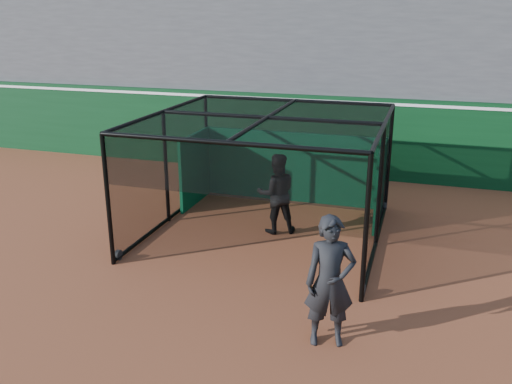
% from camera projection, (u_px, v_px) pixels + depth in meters
% --- Properties ---
extents(ground, '(120.00, 120.00, 0.00)m').
position_uv_depth(ground, '(183.00, 293.00, 9.96)').
color(ground, brown).
rests_on(ground, ground).
extents(outfield_wall, '(50.00, 0.50, 2.50)m').
position_uv_depth(outfield_wall, '(294.00, 132.00, 17.25)').
color(outfield_wall, '#093315').
rests_on(outfield_wall, ground).
extents(grandstand, '(50.00, 7.85, 8.95)m').
position_uv_depth(grandstand, '(320.00, 25.00, 19.67)').
color(grandstand, '#4C4C4F').
rests_on(grandstand, ground).
extents(batting_cage, '(5.13, 5.18, 2.72)m').
position_uv_depth(batting_cage, '(267.00, 177.00, 12.28)').
color(batting_cage, black).
rests_on(batting_cage, ground).
extents(batter, '(1.13, 1.03, 1.88)m').
position_uv_depth(batter, '(277.00, 194.00, 12.46)').
color(batter, black).
rests_on(batter, ground).
extents(on_deck_player, '(0.87, 0.70, 2.09)m').
position_uv_depth(on_deck_player, '(330.00, 282.00, 8.15)').
color(on_deck_player, black).
rests_on(on_deck_player, ground).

